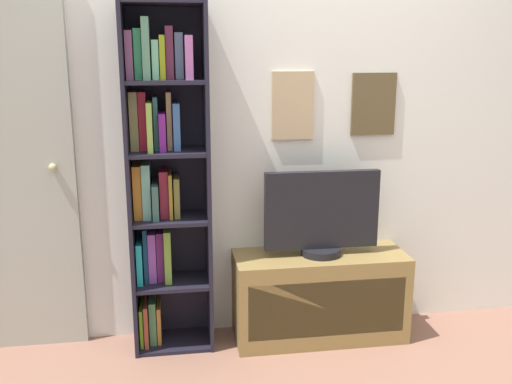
% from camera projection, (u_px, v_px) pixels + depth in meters
% --- Properties ---
extents(back_wall, '(4.80, 0.08, 2.52)m').
position_uv_depth(back_wall, '(268.00, 112.00, 3.15)').
color(back_wall, silver).
rests_on(back_wall, ground).
extents(bookshelf, '(0.42, 0.28, 1.83)m').
position_uv_depth(bookshelf, '(162.00, 174.00, 3.00)').
color(bookshelf, black).
rests_on(bookshelf, ground).
extents(tv_stand, '(0.95, 0.35, 0.49)m').
position_uv_depth(tv_stand, '(320.00, 296.00, 3.23)').
color(tv_stand, olive).
rests_on(tv_stand, ground).
extents(television, '(0.63, 0.22, 0.47)m').
position_uv_depth(television, '(322.00, 215.00, 3.12)').
color(television, black).
rests_on(television, tv_stand).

